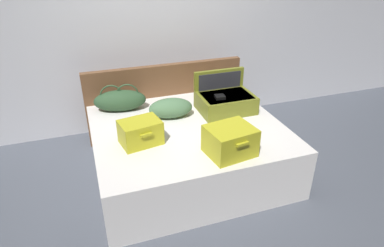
% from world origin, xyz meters
% --- Properties ---
extents(ground_plane, '(12.00, 12.00, 0.00)m').
position_xyz_m(ground_plane, '(0.00, 0.00, 0.00)').
color(ground_plane, '#4C515B').
extents(back_wall, '(8.00, 0.10, 2.60)m').
position_xyz_m(back_wall, '(0.00, 1.65, 1.30)').
color(back_wall, silver).
rests_on(back_wall, ground).
extents(bed, '(1.88, 1.65, 0.53)m').
position_xyz_m(bed, '(0.00, 0.40, 0.26)').
color(bed, silver).
rests_on(bed, ground).
extents(headboard, '(1.91, 0.08, 0.91)m').
position_xyz_m(headboard, '(0.00, 1.27, 0.45)').
color(headboard, brown).
rests_on(headboard, ground).
extents(hard_case_large, '(0.59, 0.44, 0.40)m').
position_xyz_m(hard_case_large, '(0.51, 0.64, 0.65)').
color(hard_case_large, olive).
rests_on(hard_case_large, bed).
extents(hard_case_medium, '(0.44, 0.39, 0.25)m').
position_xyz_m(hard_case_medium, '(0.19, -0.18, 0.66)').
color(hard_case_medium, gold).
rests_on(hard_case_medium, bed).
extents(hard_case_small, '(0.40, 0.32, 0.22)m').
position_xyz_m(hard_case_small, '(-0.51, 0.25, 0.64)').
color(hard_case_small, gold).
rests_on(hard_case_small, bed).
extents(duffel_bag, '(0.59, 0.32, 0.30)m').
position_xyz_m(duffel_bag, '(-0.58, 1.01, 0.65)').
color(duffel_bag, '#2D4C2D').
rests_on(duffel_bag, bed).
extents(pillow_near_headboard, '(0.48, 0.31, 0.21)m').
position_xyz_m(pillow_near_headboard, '(-0.10, 0.67, 0.63)').
color(pillow_near_headboard, '#4C724C').
rests_on(pillow_near_headboard, bed).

